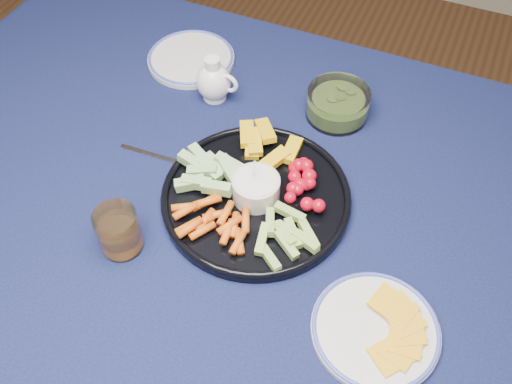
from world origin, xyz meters
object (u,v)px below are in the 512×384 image
at_px(dining_table, 284,258).
at_px(juice_tumbler, 119,233).
at_px(pickle_bowl, 338,105).
at_px(side_plate_extra, 191,58).
at_px(crudite_platter, 255,194).
at_px(cheese_plate, 376,329).
at_px(creamer_pitcher, 214,81).

xyz_separation_m(dining_table, juice_tumbler, (-0.24, -0.13, 0.12)).
xyz_separation_m(pickle_bowl, side_plate_extra, (-0.34, 0.03, -0.02)).
distance_m(crudite_platter, pickle_bowl, 0.27).
distance_m(cheese_plate, juice_tumbler, 0.43).
relative_size(creamer_pitcher, side_plate_extra, 0.52).
bearing_deg(juice_tumbler, pickle_bowl, 62.38).
bearing_deg(crudite_platter, cheese_plate, -30.42).
height_order(pickle_bowl, cheese_plate, pickle_bowl).
xyz_separation_m(creamer_pitcher, pickle_bowl, (0.25, 0.05, -0.02)).
bearing_deg(pickle_bowl, cheese_plate, -64.51).
height_order(creamer_pitcher, pickle_bowl, creamer_pitcher).
xyz_separation_m(creamer_pitcher, side_plate_extra, (-0.10, 0.08, -0.03)).
distance_m(crudite_platter, creamer_pitcher, 0.28).
bearing_deg(crudite_platter, creamer_pitcher, 130.17).
distance_m(crudite_platter, juice_tumbler, 0.24).
bearing_deg(dining_table, creamer_pitcher, 135.28).
bearing_deg(creamer_pitcher, cheese_plate, -39.72).
height_order(crudite_platter, pickle_bowl, crudite_platter).
distance_m(dining_table, creamer_pitcher, 0.38).
xyz_separation_m(dining_table, crudite_platter, (-0.07, 0.04, 0.11)).
bearing_deg(cheese_plate, juice_tumbler, -177.78).
height_order(juice_tumbler, side_plate_extra, juice_tumbler).
xyz_separation_m(creamer_pitcher, cheese_plate, (0.45, -0.37, -0.03)).
bearing_deg(crudite_platter, dining_table, -27.08).
xyz_separation_m(crudite_platter, juice_tumbler, (-0.17, -0.17, 0.02)).
relative_size(pickle_bowl, side_plate_extra, 0.66).
relative_size(dining_table, side_plate_extra, 8.82).
relative_size(crudite_platter, juice_tumbler, 4.00).
distance_m(dining_table, juice_tumbler, 0.30).
xyz_separation_m(crudite_platter, cheese_plate, (0.26, -0.15, -0.01)).
bearing_deg(cheese_plate, side_plate_extra, 140.19).
relative_size(cheese_plate, side_plate_extra, 1.02).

